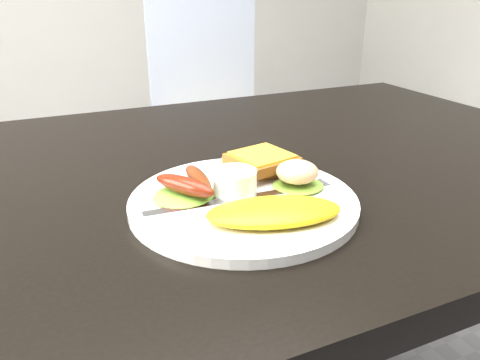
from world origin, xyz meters
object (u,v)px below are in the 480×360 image
object	(u,v)px
plate	(243,202)
person	(158,72)
dining_table	(252,170)
dining_chair	(222,138)

from	to	relation	value
plate	person	bearing A→B (deg)	83.81
plate	dining_table	bearing A→B (deg)	60.53
dining_table	person	bearing A→B (deg)	91.72
person	plate	bearing A→B (deg)	72.36
dining_table	person	size ratio (longest dim) A/B	0.74
dining_table	plate	bearing A→B (deg)	-119.47
dining_chair	person	distance (m)	0.69
dining_table	plate	distance (m)	0.18
person	dining_chair	bearing A→B (deg)	-138.41
person	plate	distance (m)	0.66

